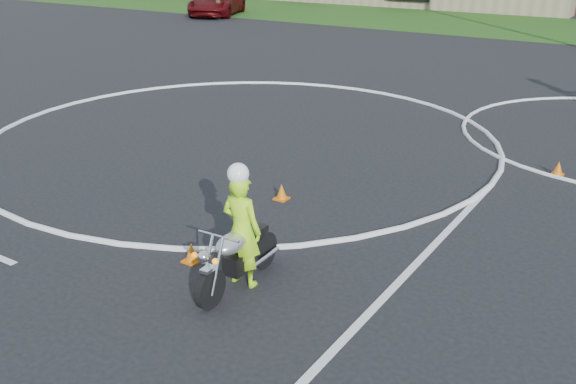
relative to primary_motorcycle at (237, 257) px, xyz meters
The scene contains 7 objects.
ground 5.01m from the primary_motorcycle, 146.74° to the left, with size 120.00×120.00×0.00m, color black.
grass_strip 30.03m from the primary_motorcycle, 97.98° to the left, with size 120.00×10.00×0.02m, color #1E4714.
course_markings 7.38m from the primary_motorcycle, 105.76° to the left, with size 19.05×19.05×0.12m.
primary_motorcycle is the anchor object (origin of this frame).
rider_primary_grp 0.42m from the primary_motorcycle, 91.84° to the left, with size 0.60×0.41×1.78m.
pickup_grp 32.35m from the primary_motorcycle, 129.06° to the left, with size 4.24×5.79×1.46m.
traffic_cones 5.00m from the primary_motorcycle, 74.73° to the left, with size 13.70×12.91×0.30m.
Camera 1 is at (8.94, -8.87, 4.53)m, focal length 40.00 mm.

